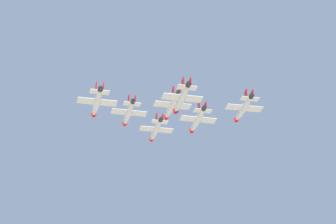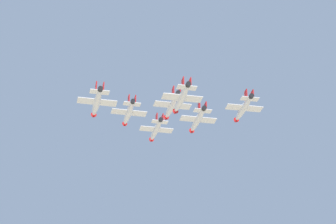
# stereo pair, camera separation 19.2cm
# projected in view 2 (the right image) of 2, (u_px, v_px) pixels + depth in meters

# --- Properties ---
(jet_lead) EXTENTS (13.55, 13.81, 3.59)m
(jet_lead) POSITION_uv_depth(u_px,v_px,m) (156.00, 130.00, 204.83)
(jet_lead) COLOR white
(jet_left_wingman) EXTENTS (13.55, 13.83, 3.60)m
(jet_left_wingman) POSITION_uv_depth(u_px,v_px,m) (129.00, 113.00, 191.86)
(jet_left_wingman) COLOR white
(jet_right_wingman) EXTENTS (14.28, 14.26, 3.75)m
(jet_right_wingman) POSITION_uv_depth(u_px,v_px,m) (197.00, 120.00, 195.42)
(jet_right_wingman) COLOR white
(jet_left_outer) EXTENTS (14.01, 14.27, 3.71)m
(jet_left_outer) POSITION_uv_depth(u_px,v_px,m) (97.00, 103.00, 177.67)
(jet_left_outer) COLOR white
(jet_right_outer) EXTENTS (13.91, 13.67, 3.62)m
(jet_right_outer) POSITION_uv_depth(u_px,v_px,m) (243.00, 109.00, 186.06)
(jet_right_outer) COLOR white
(jet_slot_rear) EXTENTS (13.50, 13.81, 3.59)m
(jet_slot_rear) POSITION_uv_depth(u_px,v_px,m) (172.00, 106.00, 181.83)
(jet_slot_rear) COLOR white
(jet_trailing) EXTENTS (13.72, 13.81, 3.61)m
(jet_trailing) POSITION_uv_depth(u_px,v_px,m) (181.00, 99.00, 169.38)
(jet_trailing) COLOR white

